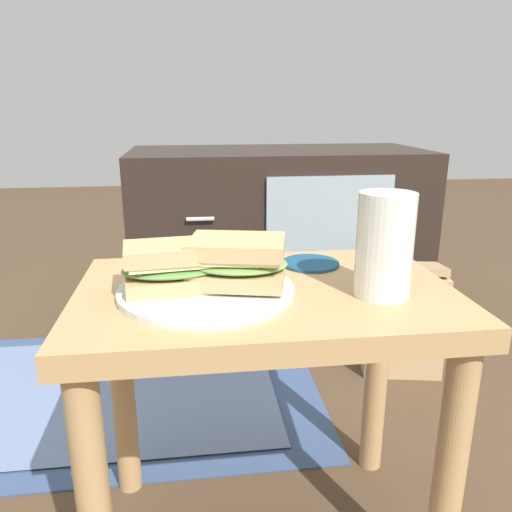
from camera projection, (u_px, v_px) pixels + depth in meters
side_table at (265, 342)px, 0.78m from camera, size 0.56×0.36×0.46m
tv_cabinet at (277, 235)px, 1.72m from camera, size 0.96×0.46×0.58m
area_rug at (69, 394)px, 1.29m from camera, size 1.29×0.70×0.01m
plate at (207, 290)px, 0.73m from camera, size 0.25×0.25×0.01m
sandwich_front at (174, 267)px, 0.71m from camera, size 0.16×0.10×0.07m
sandwich_back at (237, 261)px, 0.72m from camera, size 0.17×0.14×0.07m
beer_glass at (384, 248)px, 0.70m from camera, size 0.08×0.08×0.15m
coaster at (310, 263)px, 0.85m from camera, size 0.10×0.10×0.01m
paper_bag at (401, 318)px, 1.40m from camera, size 0.23×0.19×0.32m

